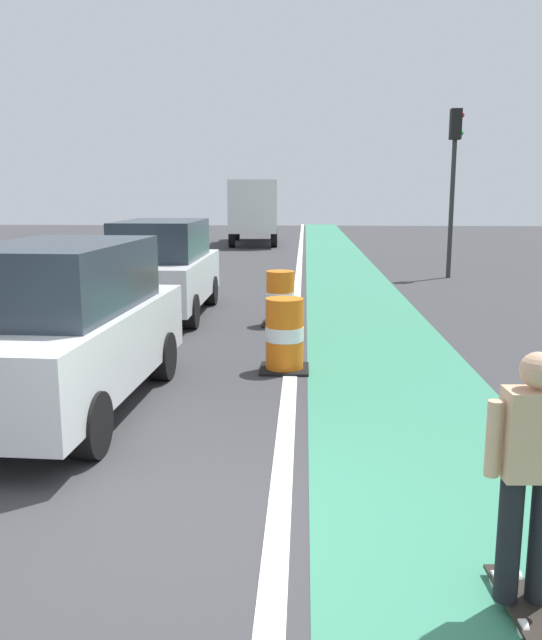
# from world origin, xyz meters

# --- Properties ---
(ground_plane) EXTENTS (100.00, 100.00, 0.00)m
(ground_plane) POSITION_xyz_m (0.00, 0.00, 0.00)
(ground_plane) COLOR #38383A
(bike_lane_strip) EXTENTS (2.50, 80.00, 0.01)m
(bike_lane_strip) POSITION_xyz_m (2.40, 12.00, 0.00)
(bike_lane_strip) COLOR #387F60
(bike_lane_strip) RESTS_ON ground
(lane_divider_stripe) EXTENTS (0.20, 80.00, 0.01)m
(lane_divider_stripe) POSITION_xyz_m (0.90, 12.00, 0.01)
(lane_divider_stripe) COLOR silver
(lane_divider_stripe) RESTS_ON ground
(skateboarder_on_lane) EXTENTS (0.57, 0.81, 1.69)m
(skateboarder_on_lane) POSITION_xyz_m (2.48, -0.94, 0.91)
(skateboarder_on_lane) COLOR black
(skateboarder_on_lane) RESTS_ON ground
(parked_suv_nearest) EXTENTS (2.07, 4.68, 2.04)m
(parked_suv_nearest) POSITION_xyz_m (-1.80, 2.84, 1.04)
(parked_suv_nearest) COLOR silver
(parked_suv_nearest) RESTS_ON ground
(parked_suv_second) EXTENTS (1.93, 4.61, 2.04)m
(parked_suv_second) POSITION_xyz_m (-1.95, 9.25, 1.04)
(parked_suv_second) COLOR silver
(parked_suv_second) RESTS_ON ground
(traffic_barrel_front) EXTENTS (0.73, 0.73, 1.09)m
(traffic_barrel_front) POSITION_xyz_m (0.80, 4.81, 0.53)
(traffic_barrel_front) COLOR orange
(traffic_barrel_front) RESTS_ON ground
(traffic_barrel_mid) EXTENTS (0.73, 0.73, 1.09)m
(traffic_barrel_mid) POSITION_xyz_m (0.61, 8.29, 0.53)
(traffic_barrel_mid) COLOR orange
(traffic_barrel_mid) RESTS_ON ground
(delivery_truck_down_block) EXTENTS (2.70, 7.71, 3.23)m
(delivery_truck_down_block) POSITION_xyz_m (-1.56, 29.97, 1.85)
(delivery_truck_down_block) COLOR silver
(delivery_truck_down_block) RESTS_ON ground
(traffic_light_corner) EXTENTS (0.41, 0.32, 5.10)m
(traffic_light_corner) POSITION_xyz_m (5.61, 16.17, 3.50)
(traffic_light_corner) COLOR #2D2D2D
(traffic_light_corner) RESTS_ON ground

